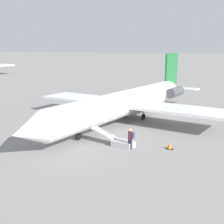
% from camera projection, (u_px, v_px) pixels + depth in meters
% --- Properties ---
extents(ground_plane, '(600.00, 600.00, 0.00)m').
position_uv_depth(ground_plane, '(123.00, 123.00, 34.09)').
color(ground_plane, gray).
extents(airplane_main, '(30.20, 22.99, 7.20)m').
position_uv_depth(airplane_main, '(128.00, 102.00, 34.43)').
color(airplane_main, white).
rests_on(airplane_main, ground).
extents(boarding_stairs, '(1.67, 4.13, 1.76)m').
position_uv_depth(boarding_stairs, '(119.00, 141.00, 26.12)').
color(boarding_stairs, '#B2B2B7').
rests_on(boarding_stairs, ground).
extents(passenger, '(0.38, 0.56, 1.74)m').
position_uv_depth(passenger, '(131.00, 138.00, 25.07)').
color(passenger, '#23232D').
rests_on(passenger, ground).
extents(traffic_cone_near_stairs, '(0.52, 0.52, 0.58)m').
position_uv_depth(traffic_cone_near_stairs, '(170.00, 146.00, 25.35)').
color(traffic_cone_near_stairs, black).
rests_on(traffic_cone_near_stairs, ground).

